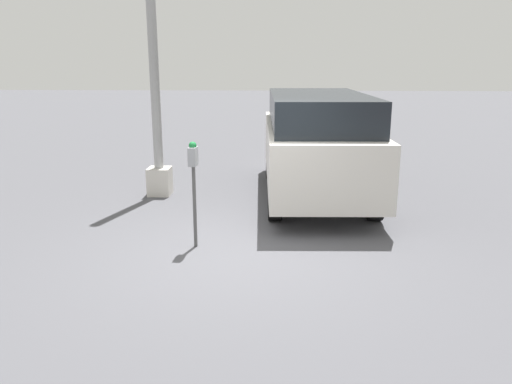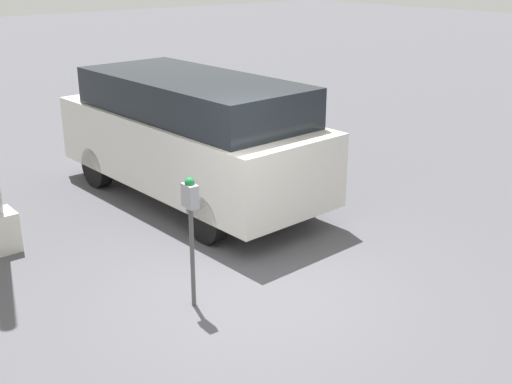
% 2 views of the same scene
% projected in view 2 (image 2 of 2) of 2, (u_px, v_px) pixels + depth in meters
% --- Properties ---
extents(ground_plane, '(80.00, 80.00, 0.00)m').
position_uv_depth(ground_plane, '(246.00, 293.00, 7.56)').
color(ground_plane, '#4C4C51').
extents(parking_meter_near, '(0.20, 0.12, 1.53)m').
position_uv_depth(parking_meter_near, '(191.00, 213.00, 6.91)').
color(parking_meter_near, '#4C4C4C').
rests_on(parking_meter_near, ground).
extents(parked_van, '(5.05, 2.09, 2.01)m').
position_uv_depth(parked_van, '(190.00, 134.00, 10.13)').
color(parked_van, beige).
rests_on(parked_van, ground).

